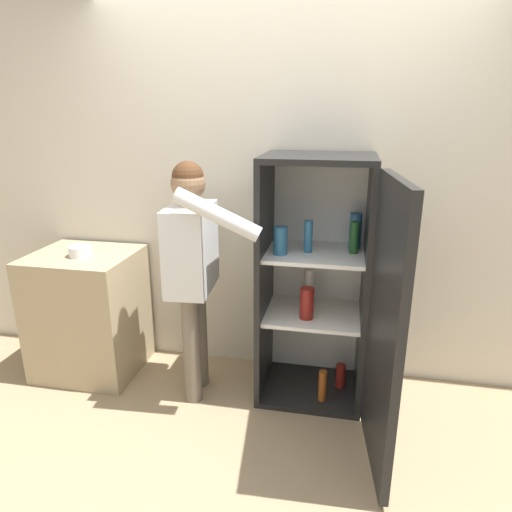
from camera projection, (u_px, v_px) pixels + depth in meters
ground_plane at (255, 451)px, 2.56m from camera, size 12.00×12.00×0.00m
wall_back at (284, 195)px, 3.08m from camera, size 7.00×0.06×2.55m
refrigerator at (329, 289)px, 2.77m from camera, size 0.78×1.22×1.57m
person at (193, 256)px, 2.81m from camera, size 0.63×0.59×1.54m
counter at (89, 313)px, 3.25m from camera, size 0.69×0.61×0.88m
bowl at (80, 251)px, 3.06m from camera, size 0.15×0.15×0.07m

